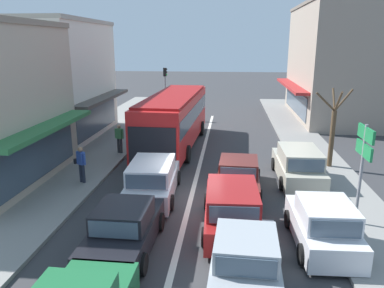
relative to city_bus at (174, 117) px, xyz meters
name	(u,v)px	position (x,y,z in m)	size (l,w,h in m)	color
ground_plane	(191,198)	(1.80, -7.65, -1.88)	(140.00, 140.00, 0.00)	#353538
lane_centre_line	(199,167)	(1.80, -3.65, -1.88)	(0.20, 28.00, 0.01)	silver
sidewalk_left	(85,151)	(-5.00, -1.65, -1.81)	(5.20, 44.00, 0.14)	gray
kerb_right	(315,158)	(8.00, -1.65, -1.82)	(2.80, 44.00, 0.12)	gray
shopfront_mid_block	(50,81)	(-8.38, 1.62, 1.90)	(7.19, 8.83, 7.58)	silver
building_right_far	(355,63)	(13.28, 10.40, 2.72)	(10.04, 12.23, 9.21)	gray
city_bus	(174,117)	(0.00, 0.00, 0.00)	(3.07, 10.95, 3.23)	red
wagon_behind_bus_near	(153,180)	(0.23, -7.63, -1.14)	(2.08, 4.57, 1.58)	silver
sedan_queue_far_back	(245,263)	(3.79, -13.13, -1.22)	(2.02, 4.26, 1.47)	#9EA3A8
sedan_adjacent_lane_trail	(124,229)	(0.19, -11.70, -1.22)	(1.93, 4.22, 1.47)	black
sedan_adjacent_lane_lead	(238,177)	(3.72, -6.72, -1.22)	(2.02, 4.26, 1.47)	#561E19
wagon_queue_gap_filler	(232,208)	(3.44, -10.02, -1.14)	(2.06, 4.56, 1.58)	maroon
parked_hatchback_kerb_front	(323,226)	(6.23, -10.94, -1.17)	(1.91, 3.75, 1.54)	silver
parked_wagon_kerb_second	(298,165)	(6.46, -5.10, -1.14)	(2.01, 4.54, 1.58)	#B7B29E
traffic_light_downstreet	(165,84)	(-2.06, 8.87, 0.97)	(0.33, 0.24, 4.20)	gray
directional_road_sign	(364,151)	(7.71, -9.43, 0.82)	(0.10, 1.40, 3.60)	gray
street_tree_right	(333,131)	(8.37, -3.14, 0.05)	(1.75, 1.68, 4.03)	brown
pedestrian_with_handbag_near	(81,162)	(-3.17, -6.64, -0.81)	(0.63, 0.46, 1.63)	#232838
pedestrian_browsing_midblock	(119,137)	(-2.82, -1.97, -0.81)	(0.55, 0.32, 1.63)	#333338
pedestrian_far_walker	(139,116)	(-3.14, 4.04, -0.81)	(0.37, 0.51, 1.63)	#333338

